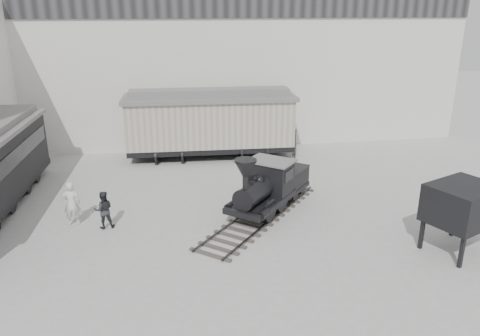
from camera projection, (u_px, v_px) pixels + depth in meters
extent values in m
plane|color=#9E9E9B|center=(242.00, 255.00, 17.33)|extent=(90.00, 90.00, 0.00)
cube|color=silver|center=(203.00, 60.00, 29.49)|extent=(34.00, 2.40, 11.00)
cube|color=#3C3832|center=(260.00, 215.00, 20.41)|extent=(6.69, 7.52, 0.14)
cube|color=#2D2D30|center=(247.00, 211.00, 20.70)|extent=(5.36, 6.41, 0.05)
cube|color=#2D2D30|center=(273.00, 218.00, 20.08)|extent=(5.36, 6.41, 0.05)
cylinder|color=black|center=(241.00, 204.00, 20.19)|extent=(0.72, 0.83, 0.99)
cylinder|color=black|center=(270.00, 210.00, 19.52)|extent=(0.72, 0.83, 0.99)
cylinder|color=black|center=(254.00, 195.00, 21.14)|extent=(0.72, 0.83, 0.99)
cylinder|color=black|center=(282.00, 201.00, 20.47)|extent=(0.72, 0.83, 0.99)
cube|color=black|center=(262.00, 200.00, 20.30)|extent=(3.46, 3.64, 0.25)
cylinder|color=black|center=(255.00, 192.00, 19.59)|extent=(2.02, 2.17, 0.90)
cylinder|color=black|center=(245.00, 183.00, 18.70)|extent=(0.33, 0.33, 0.54)
cone|color=black|center=(245.00, 169.00, 18.51)|extent=(1.22, 1.22, 0.63)
sphere|color=black|center=(259.00, 180.00, 19.74)|extent=(0.47, 0.47, 0.47)
cube|color=black|center=(271.00, 177.00, 20.68)|extent=(2.13, 2.06, 1.40)
cube|color=slate|center=(271.00, 161.00, 20.44)|extent=(2.38, 2.31, 0.07)
cube|color=black|center=(286.00, 176.00, 22.17)|extent=(2.40, 2.42, 0.81)
cylinder|color=black|center=(169.00, 151.00, 28.18)|extent=(2.20, 0.95, 0.87)
cylinder|color=black|center=(251.00, 148.00, 28.76)|extent=(2.20, 0.95, 0.87)
cube|color=black|center=(211.00, 146.00, 28.40)|extent=(9.85, 3.08, 0.33)
cube|color=#9F9482|center=(210.00, 122.00, 27.90)|extent=(9.86, 3.19, 2.71)
cube|color=slate|center=(210.00, 97.00, 27.41)|extent=(10.20, 3.53, 0.22)
cube|color=slate|center=(209.00, 92.00, 27.31)|extent=(9.37, 1.66, 0.39)
cylinder|color=black|center=(11.00, 181.00, 23.45)|extent=(2.14, 0.89, 0.81)
cube|color=black|center=(9.00, 164.00, 19.70)|extent=(0.50, 10.73, 0.72)
imported|color=silver|center=(72.00, 203.00, 19.43)|extent=(0.72, 0.50, 1.90)
imported|color=#28292D|center=(104.00, 210.00, 19.19)|extent=(0.85, 0.71, 1.61)
cube|color=black|center=(462.00, 252.00, 16.30)|extent=(0.17, 0.17, 1.20)
cube|color=black|center=(422.00, 234.00, 17.60)|extent=(0.17, 0.17, 1.20)
cube|color=black|center=(453.00, 222.00, 18.61)|extent=(0.17, 0.17, 1.20)
cube|color=black|center=(463.00, 204.00, 17.02)|extent=(2.99, 2.76, 1.42)
cone|color=black|center=(459.00, 225.00, 17.31)|extent=(2.44, 2.44, 0.55)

